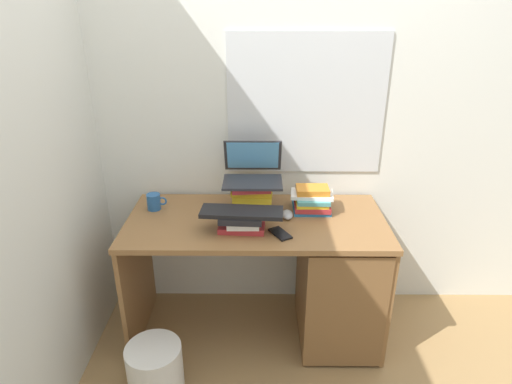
# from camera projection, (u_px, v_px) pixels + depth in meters

# --- Properties ---
(ground_plane) EXTENTS (6.00, 6.00, 0.00)m
(ground_plane) POSITION_uv_depth(u_px,v_px,m) (256.00, 329.00, 2.68)
(ground_plane) COLOR #9E7A4C
(wall_back) EXTENTS (6.00, 0.06, 2.60)m
(wall_back) POSITION_uv_depth(u_px,v_px,m) (257.00, 107.00, 2.50)
(wall_back) COLOR silver
(wall_back) RESTS_ON ground
(wall_left) EXTENTS (0.05, 6.00, 2.60)m
(wall_left) POSITION_uv_depth(u_px,v_px,m) (63.00, 123.00, 2.16)
(wall_left) COLOR silver
(wall_left) RESTS_ON ground
(desk) EXTENTS (1.42, 0.66, 0.77)m
(desk) POSITION_uv_depth(u_px,v_px,m) (319.00, 275.00, 2.49)
(desk) COLOR olive
(desk) RESTS_ON ground
(book_stack_tall) EXTENTS (0.24, 0.20, 0.18)m
(book_stack_tall) POSITION_uv_depth(u_px,v_px,m) (252.00, 197.00, 2.41)
(book_stack_tall) COLOR orange
(book_stack_tall) RESTS_ON desk
(book_stack_keyboard_riser) EXTENTS (0.24, 0.16, 0.10)m
(book_stack_keyboard_riser) POSITION_uv_depth(u_px,v_px,m) (242.00, 222.00, 2.23)
(book_stack_keyboard_riser) COLOR #B22D33
(book_stack_keyboard_riser) RESTS_ON desk
(book_stack_side) EXTENTS (0.25, 0.20, 0.14)m
(book_stack_side) POSITION_uv_depth(u_px,v_px,m) (312.00, 200.00, 2.44)
(book_stack_side) COLOR #2672B2
(book_stack_side) RESTS_ON desk
(laptop) EXTENTS (0.33, 0.30, 0.21)m
(laptop) POSITION_uv_depth(u_px,v_px,m) (253.00, 171.00, 2.41)
(laptop) COLOR #2D2D33
(laptop) RESTS_ON book_stack_tall
(keyboard) EXTENTS (0.43, 0.17, 0.02)m
(keyboard) POSITION_uv_depth(u_px,v_px,m) (242.00, 212.00, 2.20)
(keyboard) COLOR black
(keyboard) RESTS_ON book_stack_keyboard_riser
(computer_mouse) EXTENTS (0.06, 0.10, 0.04)m
(computer_mouse) POSITION_uv_depth(u_px,v_px,m) (287.00, 215.00, 2.38)
(computer_mouse) COLOR #A5A8AD
(computer_mouse) RESTS_ON desk
(mug) EXTENTS (0.11, 0.08, 0.09)m
(mug) POSITION_uv_depth(u_px,v_px,m) (154.00, 202.00, 2.47)
(mug) COLOR #265999
(mug) RESTS_ON desk
(cell_phone) EXTENTS (0.12, 0.15, 0.01)m
(cell_phone) POSITION_uv_depth(u_px,v_px,m) (280.00, 234.00, 2.21)
(cell_phone) COLOR black
(cell_phone) RESTS_ON desk
(wastebasket) EXTENTS (0.28, 0.28, 0.30)m
(wastebasket) POSITION_uv_depth(u_px,v_px,m) (155.00, 371.00, 2.19)
(wastebasket) COLOR silver
(wastebasket) RESTS_ON ground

